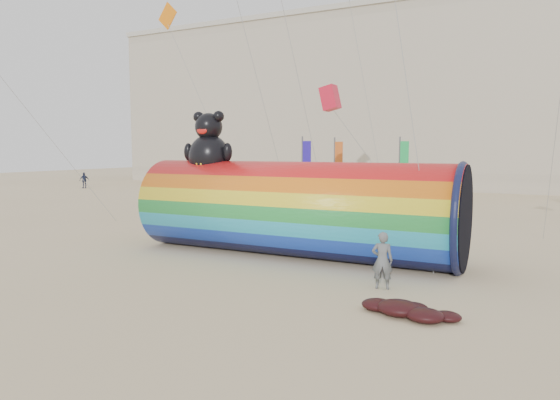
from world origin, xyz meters
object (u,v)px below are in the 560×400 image
at_px(windsock_assembly, 294,206).
at_px(kite_handler, 382,260).
at_px(hotel_building, 350,103).
at_px(fabric_bundle, 407,310).

xyz_separation_m(windsock_assembly, kite_handler, (4.61, -3.30, -1.13)).
xyz_separation_m(hotel_building, fabric_bundle, (18.45, -48.82, -10.14)).
height_order(kite_handler, fabric_bundle, kite_handler).
bearing_deg(fabric_bundle, windsock_assembly, 136.73).
bearing_deg(fabric_bundle, hotel_building, 110.70).
bearing_deg(windsock_assembly, fabric_bundle, -43.27).
distance_m(windsock_assembly, fabric_bundle, 8.31).
bearing_deg(fabric_bundle, kite_handler, 119.78).
height_order(windsock_assembly, fabric_bundle, windsock_assembly).
relative_size(hotel_building, kite_handler, 33.30).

